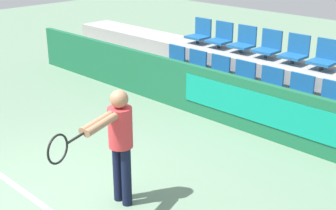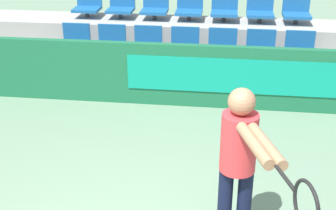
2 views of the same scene
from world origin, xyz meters
TOP-DOWN VIEW (x-y plane):
  - ground_plane at (0.00, 0.00)m, footprint 30.00×30.00m
  - court_baseline at (0.00, -0.07)m, footprint 6.32×0.08m
  - barrier_wall at (0.03, 3.77)m, footprint 11.45×0.14m
  - bleacher_tier_front at (0.00, 4.28)m, footprint 11.05×0.85m
  - bleacher_tier_middle at (0.00, 5.13)m, footprint 11.05×0.85m
  - stadium_chair_0 at (-1.80, 4.40)m, footprint 0.45×0.42m
  - stadium_chair_1 at (-1.20, 4.40)m, footprint 0.45×0.42m
  - stadium_chair_2 at (-0.60, 4.40)m, footprint 0.45×0.42m
  - stadium_chair_3 at (0.00, 4.40)m, footprint 0.45×0.42m
  - stadium_chair_4 at (0.60, 4.40)m, footprint 0.45×0.42m
  - stadium_chair_5 at (1.20, 4.40)m, footprint 0.45×0.42m
  - stadium_chair_6 at (1.80, 4.40)m, footprint 0.45×0.42m
  - stadium_chair_7 at (-1.80, 5.25)m, footprint 0.45×0.42m
  - stadium_chair_8 at (-1.20, 5.25)m, footprint 0.45×0.42m
  - stadium_chair_9 at (-0.60, 5.25)m, footprint 0.45×0.42m
  - stadium_chair_10 at (0.00, 5.25)m, footprint 0.45×0.42m
  - stadium_chair_11 at (0.60, 5.25)m, footprint 0.45×0.42m
  - stadium_chair_12 at (1.20, 5.25)m, footprint 0.45×0.42m
  - tennis_player at (0.82, 0.66)m, footprint 0.59×1.44m

SIDE VIEW (x-z plane):
  - ground_plane at x=0.00m, z-range 0.00..0.00m
  - court_baseline at x=0.00m, z-range 0.00..0.01m
  - bleacher_tier_front at x=0.00m, z-range 0.00..0.48m
  - bleacher_tier_middle at x=0.00m, z-range 0.00..0.96m
  - barrier_wall at x=0.03m, z-range 0.00..0.96m
  - stadium_chair_0 at x=-1.80m, z-range 0.43..0.98m
  - stadium_chair_1 at x=-1.20m, z-range 0.43..0.98m
  - stadium_chair_2 at x=-0.60m, z-range 0.43..0.98m
  - stadium_chair_3 at x=0.00m, z-range 0.43..0.98m
  - stadium_chair_4 at x=0.60m, z-range 0.43..0.98m
  - stadium_chair_5 at x=1.20m, z-range 0.43..0.98m
  - stadium_chair_6 at x=1.80m, z-range 0.43..0.98m
  - tennis_player at x=0.82m, z-range 0.18..1.74m
  - stadium_chair_7 at x=-1.80m, z-range 0.91..1.46m
  - stadium_chair_8 at x=-1.20m, z-range 0.91..1.46m
  - stadium_chair_9 at x=-0.60m, z-range 0.91..1.46m
  - stadium_chair_10 at x=0.00m, z-range 0.91..1.46m
  - stadium_chair_11 at x=0.60m, z-range 0.91..1.46m
  - stadium_chair_12 at x=1.20m, z-range 0.91..1.46m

